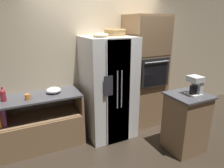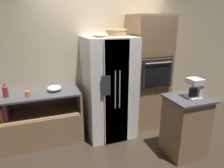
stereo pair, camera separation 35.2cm
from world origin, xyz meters
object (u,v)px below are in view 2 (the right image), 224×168
(refrigerator, at_px, (109,88))
(mug, at_px, (28,94))
(wicker_basket, at_px, (116,32))
(bottle_tall, at_px, (5,91))
(wall_oven, at_px, (148,73))
(mixing_bowl, at_px, (54,88))
(coffee_maker, at_px, (195,87))
(fruit_bowl, at_px, (100,35))

(refrigerator, relative_size, mug, 16.44)
(wicker_basket, xyz_separation_m, bottle_tall, (-1.86, 0.00, -0.86))
(wall_oven, xyz_separation_m, mixing_bowl, (-1.78, 0.06, -0.13))
(refrigerator, xyz_separation_m, coffee_maker, (0.97, -1.06, 0.23))
(bottle_tall, distance_m, coffee_maker, 2.90)
(bottle_tall, bearing_deg, wicker_basket, -0.13)
(wicker_basket, relative_size, coffee_maker, 1.29)
(wall_oven, xyz_separation_m, wicker_basket, (-0.67, 0.02, 0.78))
(refrigerator, xyz_separation_m, wicker_basket, (0.17, 0.10, 0.97))
(wall_oven, height_order, fruit_bowl, wall_oven)
(wicker_basket, distance_m, coffee_maker, 1.59)
(mixing_bowl, height_order, coffee_maker, coffee_maker)
(wicker_basket, distance_m, mug, 1.79)
(bottle_tall, bearing_deg, refrigerator, -3.58)
(wicker_basket, bearing_deg, coffee_maker, -55.69)
(refrigerator, relative_size, coffee_maker, 6.09)
(refrigerator, xyz_separation_m, wall_oven, (0.84, 0.08, 0.18))
(refrigerator, bearing_deg, mug, 179.49)
(refrigerator, distance_m, coffee_maker, 1.46)
(bottle_tall, relative_size, mixing_bowl, 0.91)
(refrigerator, xyz_separation_m, fruit_bowl, (-0.17, -0.06, 0.94))
(wall_oven, bearing_deg, refrigerator, -174.30)
(mug, bearing_deg, bottle_tall, 164.16)
(wicker_basket, height_order, coffee_maker, wicker_basket)
(wall_oven, height_order, wicker_basket, wall_oven)
(mug, relative_size, coffee_maker, 0.37)
(mixing_bowl, relative_size, coffee_maker, 0.82)
(fruit_bowl, bearing_deg, refrigerator, 20.77)
(wicker_basket, bearing_deg, bottle_tall, 179.87)
(mug, bearing_deg, mixing_bowl, 17.15)
(refrigerator, height_order, fruit_bowl, fruit_bowl)
(mixing_bowl, xyz_separation_m, coffee_maker, (1.91, -1.20, 0.17))
(fruit_bowl, bearing_deg, coffee_maker, -41.24)
(bottle_tall, bearing_deg, wall_oven, -0.49)
(mug, bearing_deg, wicker_basket, 3.33)
(bottle_tall, bearing_deg, mug, -15.84)
(refrigerator, height_order, bottle_tall, refrigerator)
(bottle_tall, bearing_deg, coffee_maker, -23.79)
(refrigerator, relative_size, wicker_basket, 4.72)
(fruit_bowl, height_order, bottle_tall, fruit_bowl)
(coffee_maker, bearing_deg, refrigerator, 132.31)
(refrigerator, relative_size, bottle_tall, 8.22)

